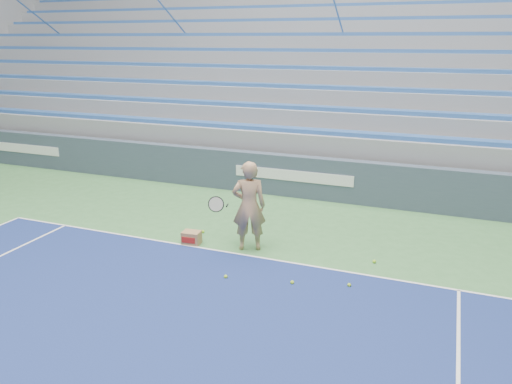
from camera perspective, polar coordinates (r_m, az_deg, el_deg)
sponsor_barrier at (r=13.17m, az=4.41°, el=1.82°), size 30.00×0.32×1.10m
bleachers at (r=18.33m, az=9.94°, el=11.70°), size 31.00×9.15×7.30m
tennis_player at (r=9.70m, az=-0.84°, el=-1.62°), size 0.99×0.95×1.80m
ball_box at (r=10.28m, az=-7.38°, el=-5.21°), size 0.38×0.31×0.27m
tennis_ball_0 at (r=8.86m, az=-3.48°, el=-9.62°), size 0.07×0.07×0.07m
tennis_ball_1 at (r=8.68m, az=4.16°, el=-10.26°), size 0.07×0.07×0.07m
tennis_ball_2 at (r=9.66m, az=13.36°, el=-7.72°), size 0.07×0.07×0.07m
tennis_ball_3 at (r=10.86m, az=-6.09°, el=-4.50°), size 0.07×0.07×0.07m
tennis_ball_4 at (r=8.72m, az=10.60°, el=-10.40°), size 0.07×0.07×0.07m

